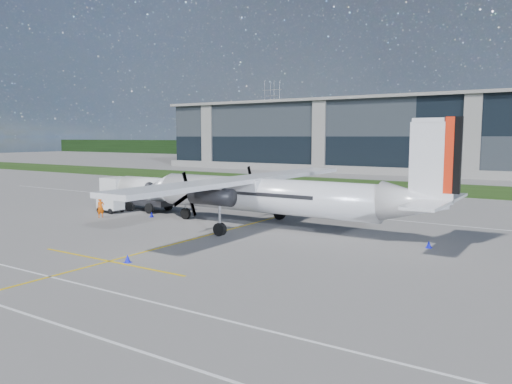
{
  "coord_description": "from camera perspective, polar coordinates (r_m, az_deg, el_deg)",
  "views": [
    {
      "loc": [
        26.31,
        -25.72,
        7.42
      ],
      "look_at": [
        4.18,
        8.35,
        2.92
      ],
      "focal_mm": 35.0,
      "sensor_mm": 36.0,
      "label": 1
    }
  ],
  "objects": [
    {
      "name": "baggage_tug",
      "position": [
        51.12,
        -16.3,
        -1.37
      ],
      "size": [
        2.68,
        1.61,
        1.61
      ],
      "primitive_type": null,
      "color": "silver",
      "rests_on": "ground"
    },
    {
      "name": "turboprop_aircraft",
      "position": [
        39.7,
        2.08,
        1.89
      ],
      "size": [
        28.01,
        29.05,
        8.71
      ],
      "primitive_type": null,
      "color": "silver",
      "rests_on": "ground"
    },
    {
      "name": "pylon_west",
      "position": [
        205.52,
        1.85,
        8.43
      ],
      "size": [
        9.0,
        4.6,
        30.0
      ],
      "primitive_type": null,
      "color": "gray",
      "rests_on": "ground"
    },
    {
      "name": "ground_crew_person",
      "position": [
        48.21,
        -17.33,
        -1.55
      ],
      "size": [
        0.83,
        1.0,
        2.12
      ],
      "primitive_type": "imported",
      "rotation": [
        0.0,
        0.0,
        1.28
      ],
      "color": "#F25907",
      "rests_on": "ground"
    },
    {
      "name": "safety_cone_stbdwing",
      "position": [
        53.58,
        7.42,
        -1.42
      ],
      "size": [
        0.36,
        0.36,
        0.5
      ],
      "primitive_type": "cone",
      "color": "#0D11E0",
      "rests_on": "ground"
    },
    {
      "name": "yellow_taxiway_centerline",
      "position": [
        43.29,
        -0.12,
        -3.54
      ],
      "size": [
        0.2,
        70.0,
        0.01
      ],
      "primitive_type": "cube",
      "color": "yellow",
      "rests_on": "ground"
    },
    {
      "name": "ground",
      "position": [
        71.18,
        11.12,
        0.22
      ],
      "size": [
        400.0,
        400.0,
        0.0
      ],
      "primitive_type": "plane",
      "color": "slate",
      "rests_on": "ground"
    },
    {
      "name": "safety_cone_tail",
      "position": [
        35.57,
        19.15,
        -5.66
      ],
      "size": [
        0.36,
        0.36,
        0.5
      ],
      "primitive_type": "cone",
      "color": "#0D11E0",
      "rests_on": "ground"
    },
    {
      "name": "safety_cone_portwing",
      "position": [
        30.75,
        -14.47,
        -7.36
      ],
      "size": [
        0.36,
        0.36,
        0.5
      ],
      "primitive_type": "cone",
      "color": "#0D11E0",
      "rests_on": "ground"
    },
    {
      "name": "terminal_building",
      "position": [
        108.95,
        19.14,
        6.02
      ],
      "size": [
        120.0,
        20.0,
        15.0
      ],
      "primitive_type": "cube",
      "color": "black",
      "rests_on": "ground"
    },
    {
      "name": "tree_line",
      "position": [
        167.86,
        24.04,
        4.27
      ],
      "size": [
        400.0,
        6.0,
        6.0
      ],
      "primitive_type": "cube",
      "color": "black",
      "rests_on": "ground"
    },
    {
      "name": "grass_strip",
      "position": [
        78.62,
        13.3,
        0.75
      ],
      "size": [
        400.0,
        18.0,
        0.04
      ],
      "primitive_type": "cube",
      "color": "#1D390F",
      "rests_on": "ground"
    },
    {
      "name": "fuel_tanker_truck",
      "position": [
        52.78,
        -13.8,
        -0.08
      ],
      "size": [
        9.06,
        2.94,
        3.4
      ],
      "primitive_type": null,
      "color": "silver",
      "rests_on": "ground"
    },
    {
      "name": "safety_cone_nose_port",
      "position": [
        47.34,
        -11.84,
        -2.52
      ],
      "size": [
        0.36,
        0.36,
        0.5
      ],
      "primitive_type": "cone",
      "color": "#0D11E0",
      "rests_on": "ground"
    }
  ]
}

